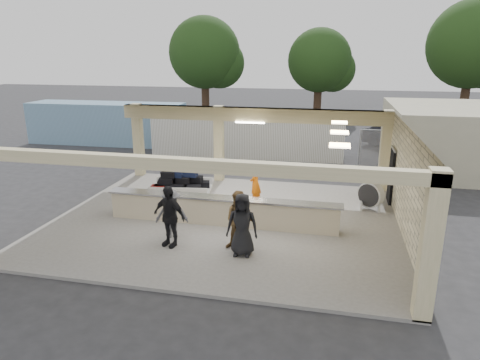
% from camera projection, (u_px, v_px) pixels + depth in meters
% --- Properties ---
extents(ground, '(120.00, 120.00, 0.00)m').
position_uv_depth(ground, '(225.00, 221.00, 15.39)').
color(ground, '#272729').
rests_on(ground, ground).
extents(pavilion, '(12.01, 10.00, 3.55)m').
position_uv_depth(pavilion, '(235.00, 180.00, 15.59)').
color(pavilion, slate).
rests_on(pavilion, ground).
extents(baggage_counter, '(8.20, 0.58, 0.98)m').
position_uv_depth(baggage_counter, '(221.00, 211.00, 14.76)').
color(baggage_counter, '#BFAF8F').
rests_on(baggage_counter, pavilion).
extents(luggage_cart, '(2.46, 1.73, 1.33)m').
position_uv_depth(luggage_cart, '(180.00, 185.00, 16.73)').
color(luggage_cart, silver).
rests_on(luggage_cart, pavilion).
extents(drum_fan, '(0.98, 0.84, 1.09)m').
position_uv_depth(drum_fan, '(371.00, 195.00, 16.09)').
color(drum_fan, silver).
rests_on(drum_fan, pavilion).
extents(baggage_handler, '(0.42, 0.67, 1.76)m').
position_uv_depth(baggage_handler, '(255.00, 183.00, 16.50)').
color(baggage_handler, orange).
rests_on(baggage_handler, pavilion).
extents(passenger_a, '(0.91, 0.44, 1.83)m').
position_uv_depth(passenger_a, '(240.00, 221.00, 12.74)').
color(passenger_a, brown).
rests_on(passenger_a, pavilion).
extents(passenger_b, '(1.20, 0.72, 1.92)m').
position_uv_depth(passenger_b, '(169.00, 216.00, 12.97)').
color(passenger_b, black).
rests_on(passenger_b, pavilion).
extents(passenger_c, '(1.09, 0.59, 1.61)m').
position_uv_depth(passenger_c, '(172.00, 214.00, 13.61)').
color(passenger_c, '#47474B').
rests_on(passenger_c, pavilion).
extents(passenger_d, '(0.93, 0.42, 1.88)m').
position_uv_depth(passenger_d, '(242.00, 225.00, 12.38)').
color(passenger_d, black).
rests_on(passenger_d, pavilion).
extents(car_white_a, '(5.46, 3.30, 1.46)m').
position_uv_depth(car_white_a, '(431.00, 145.00, 24.57)').
color(car_white_a, white).
rests_on(car_white_a, ground).
extents(car_dark, '(4.64, 4.11, 1.54)m').
position_uv_depth(car_dark, '(400.00, 137.00, 26.73)').
color(car_dark, black).
rests_on(car_dark, ground).
extents(container_white, '(11.12, 2.40, 2.40)m').
position_uv_depth(container_white, '(247.00, 135.00, 25.06)').
color(container_white, white).
rests_on(container_white, ground).
extents(container_blue, '(10.36, 2.74, 2.68)m').
position_uv_depth(container_blue, '(107.00, 123.00, 28.41)').
color(container_blue, '#759BBB').
rests_on(container_blue, ground).
extents(tree_left, '(6.60, 6.30, 9.00)m').
position_uv_depth(tree_left, '(209.00, 56.00, 38.00)').
color(tree_left, '#382619').
rests_on(tree_left, ground).
extents(tree_mid, '(6.00, 5.60, 8.00)m').
position_uv_depth(tree_mid, '(323.00, 63.00, 37.98)').
color(tree_mid, '#382619').
rests_on(tree_mid, ground).
extents(tree_right, '(7.20, 7.00, 10.00)m').
position_uv_depth(tree_right, '(476.00, 48.00, 34.20)').
color(tree_right, '#382619').
rests_on(tree_right, ground).
extents(adjacent_building, '(6.00, 8.00, 3.20)m').
position_uv_depth(adjacent_building, '(448.00, 137.00, 22.32)').
color(adjacent_building, '#BAB494').
rests_on(adjacent_building, ground).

